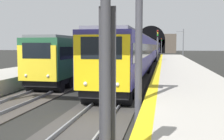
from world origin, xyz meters
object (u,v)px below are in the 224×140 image
at_px(railway_signal_far, 161,44).
at_px(catenary_mast_near, 183,44).
at_px(train_main_approaching, 149,49).
at_px(railway_signal_mid, 158,45).
at_px(train_adjacent_platform, 104,53).
at_px(railway_signal_near, 106,68).
at_px(overhead_signal_gantry, 31,0).

relative_size(railway_signal_far, catenary_mast_near, 0.85).
height_order(train_main_approaching, railway_signal_mid, railway_signal_mid).
relative_size(train_main_approaching, catenary_mast_near, 11.87).
xyz_separation_m(train_main_approaching, railway_signal_mid, (-15.03, -1.97, 0.91)).
bearing_deg(train_adjacent_platform, railway_signal_mid, 120.28).
xyz_separation_m(railway_signal_near, railway_signal_mid, (34.54, 0.00, 0.48)).
bearing_deg(railway_signal_near, train_adjacent_platform, -167.14).
xyz_separation_m(railway_signal_far, overhead_signal_gantry, (-90.87, 4.46, 1.46)).
bearing_deg(railway_signal_far, overhead_signal_gantry, -2.81).
height_order(train_adjacent_platform, overhead_signal_gantry, overhead_signal_gantry).
bearing_deg(catenary_mast_near, railway_signal_near, 174.97).
bearing_deg(overhead_signal_gantry, train_main_approaching, -3.29).
relative_size(railway_signal_mid, catenary_mast_near, 0.77).
xyz_separation_m(train_adjacent_platform, catenary_mast_near, (29.75, -12.25, 1.39)).
bearing_deg(train_adjacent_platform, catenary_mast_near, 157.57).
height_order(railway_signal_mid, overhead_signal_gantry, overhead_signal_gantry).
height_order(railway_signal_mid, railway_signal_far, railway_signal_far).
xyz_separation_m(railway_signal_far, catenary_mast_near, (-36.79, -5.30, 0.04)).
bearing_deg(train_adjacent_platform, railway_signal_near, 12.82).
height_order(railway_signal_mid, catenary_mast_near, catenary_mast_near).
bearing_deg(railway_signal_far, train_main_approaching, -2.38).
xyz_separation_m(train_adjacent_platform, railway_signal_near, (-30.47, -6.96, 0.59)).
height_order(railway_signal_far, overhead_signal_gantry, overhead_signal_gantry).
bearing_deg(railway_signal_mid, railway_signal_far, -180.00).
xyz_separation_m(train_main_approaching, railway_signal_far, (47.44, -1.97, 1.19)).
bearing_deg(train_main_approaching, train_adjacent_platform, -14.38).
bearing_deg(railway_signal_near, catenary_mast_near, 174.97).
bearing_deg(overhead_signal_gantry, railway_signal_far, -2.81).
bearing_deg(train_main_approaching, railway_signal_far, 177.89).
bearing_deg(overhead_signal_gantry, railway_signal_near, -143.99).
distance_m(train_main_approaching, catenary_mast_near, 12.95).
xyz_separation_m(train_adjacent_platform, railway_signal_mid, (4.07, -6.96, 1.07)).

